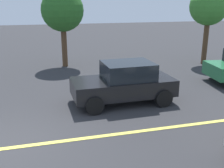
# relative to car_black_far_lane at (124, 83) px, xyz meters

# --- Properties ---
(ground_plane) EXTENTS (80.00, 80.00, 0.00)m
(ground_plane) POSITION_rel_car_black_far_lane_xyz_m (-4.15, -2.47, -0.78)
(ground_plane) COLOR #2D2D30
(lane_marking_centre) EXTENTS (28.00, 0.16, 0.01)m
(lane_marking_centre) POSITION_rel_car_black_far_lane_xyz_m (-1.15, -2.47, -0.77)
(lane_marking_centre) COLOR #E0D14C
(car_black_far_lane) EXTENTS (3.83, 1.99, 1.55)m
(car_black_far_lane) POSITION_rel_car_black_far_lane_xyz_m (0.00, 0.00, 0.00)
(car_black_far_lane) COLOR black
(car_black_far_lane) RESTS_ON ground_plane
(tree_left_verge) EXTENTS (2.24, 2.24, 4.56)m
(tree_left_verge) POSITION_rel_car_black_far_lane_xyz_m (6.77, 5.06, 2.61)
(tree_left_verge) COLOR #513823
(tree_left_verge) RESTS_ON ground_plane
(tree_centre_verge) EXTENTS (2.39, 2.39, 4.42)m
(tree_centre_verge) POSITION_rel_car_black_far_lane_xyz_m (-1.58, 6.62, 2.41)
(tree_centre_verge) COLOR #513823
(tree_centre_verge) RESTS_ON ground_plane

